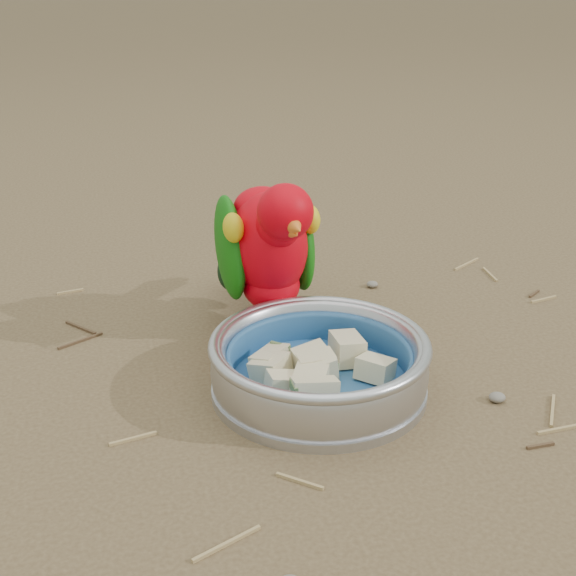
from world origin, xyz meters
name	(u,v)px	position (x,y,z in m)	size (l,w,h in m)	color
ground	(373,439)	(0.00, 0.00, 0.00)	(60.00, 60.00, 0.00)	brown
food_bowl	(319,386)	(-0.03, 0.10, 0.01)	(0.22, 0.22, 0.02)	#B2B2BA
bowl_wall	(319,360)	(-0.03, 0.10, 0.04)	(0.22, 0.22, 0.04)	#B2B2BA
fruit_wedges	(319,366)	(-0.03, 0.10, 0.03)	(0.13, 0.13, 0.03)	beige
lory_parrot	(269,258)	(-0.04, 0.25, 0.10)	(0.11, 0.24, 0.19)	#C6000C
ground_debris	(395,393)	(0.05, 0.07, 0.00)	(0.90, 0.80, 0.01)	#A08454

